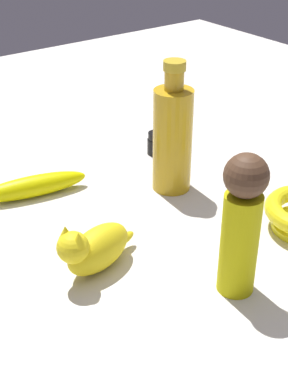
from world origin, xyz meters
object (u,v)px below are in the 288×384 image
(bottle_tall, at_px, (173,137))
(person_figure_adult, at_px, (241,222))
(nail_polish_jar, at_px, (157,143))
(banana, at_px, (33,186))
(cat_figurine, at_px, (94,248))

(bottle_tall, bearing_deg, person_figure_adult, 68.67)
(nail_polish_jar, bearing_deg, banana, 0.95)
(bottle_tall, height_order, cat_figurine, bottle_tall)
(nail_polish_jar, height_order, cat_figurine, cat_figurine)
(bottle_tall, relative_size, nail_polish_jar, 5.13)
(bottle_tall, xyz_separation_m, cat_figurine, (0.24, 0.12, -0.06))
(nail_polish_jar, height_order, person_figure_adult, person_figure_adult)
(cat_figurine, bearing_deg, bottle_tall, -152.93)
(nail_polish_jar, relative_size, banana, 0.24)
(nail_polish_jar, distance_m, cat_figurine, 0.39)
(bottle_tall, relative_size, cat_figurine, 1.61)
(person_figure_adult, bearing_deg, nail_polish_jar, -113.06)
(bottle_tall, distance_m, banana, 0.26)
(nail_polish_jar, bearing_deg, bottle_tall, 63.33)
(nail_polish_jar, xyz_separation_m, cat_figurine, (0.30, 0.25, 0.02))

